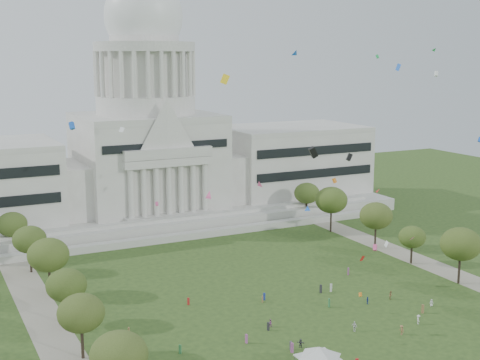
# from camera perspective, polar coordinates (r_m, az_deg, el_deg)

# --- Properties ---
(ground) EXTENTS (400.00, 400.00, 0.00)m
(ground) POSITION_cam_1_polar(r_m,az_deg,el_deg) (129.02, 9.18, -13.91)
(ground) COLOR #2C461C
(ground) RESTS_ON ground
(capitol) EXTENTS (160.00, 64.50, 91.30)m
(capitol) POSITION_cam_1_polar(r_m,az_deg,el_deg) (221.86, -7.90, 2.49)
(capitol) COLOR #B9B6AC
(capitol) RESTS_ON ground
(path_left) EXTENTS (8.00, 160.00, 0.04)m
(path_left) POSITION_cam_1_polar(r_m,az_deg,el_deg) (137.42, -15.72, -12.60)
(path_left) COLOR gray
(path_left) RESTS_ON ground
(path_right) EXTENTS (8.00, 160.00, 0.04)m
(path_right) POSITION_cam_1_polar(r_m,az_deg,el_deg) (179.43, 16.20, -7.08)
(path_right) COLOR gray
(path_right) RESTS_ON ground
(row_tree_l_1) EXTENTS (8.86, 8.86, 12.59)m
(row_tree_l_1) POSITION_cam_1_polar(r_m,az_deg,el_deg) (105.12, -10.29, -14.50)
(row_tree_l_1) COLOR black
(row_tree_l_1) RESTS_ON ground
(row_tree_l_2) EXTENTS (8.42, 8.42, 11.97)m
(row_tree_l_2) POSITION_cam_1_polar(r_m,az_deg,el_deg) (123.20, -13.41, -10.99)
(row_tree_l_2) COLOR black
(row_tree_l_2) RESTS_ON ground
(row_tree_r_2) EXTENTS (9.55, 9.55, 13.58)m
(row_tree_r_2) POSITION_cam_1_polar(r_m,az_deg,el_deg) (165.52, 18.32, -5.21)
(row_tree_r_2) COLOR black
(row_tree_r_2) RESTS_ON ground
(row_tree_l_3) EXTENTS (8.12, 8.12, 11.55)m
(row_tree_l_3) POSITION_cam_1_polar(r_m,az_deg,el_deg) (138.76, -14.60, -8.69)
(row_tree_l_3) COLOR black
(row_tree_l_3) RESTS_ON ground
(row_tree_r_3) EXTENTS (7.01, 7.01, 9.98)m
(row_tree_r_3) POSITION_cam_1_polar(r_m,az_deg,el_deg) (178.33, 14.48, -4.74)
(row_tree_r_3) COLOR black
(row_tree_r_3) RESTS_ON ground
(row_tree_l_4) EXTENTS (9.29, 9.29, 13.21)m
(row_tree_l_4) POSITION_cam_1_polar(r_m,az_deg,el_deg) (155.75, -16.04, -6.17)
(row_tree_l_4) COLOR black
(row_tree_l_4) RESTS_ON ground
(row_tree_r_4) EXTENTS (9.19, 9.19, 13.06)m
(row_tree_r_4) POSITION_cam_1_polar(r_m,az_deg,el_deg) (189.61, 11.54, -3.01)
(row_tree_r_4) COLOR black
(row_tree_r_4) RESTS_ON ground
(row_tree_l_5) EXTENTS (8.33, 8.33, 11.85)m
(row_tree_l_5) POSITION_cam_1_polar(r_m,az_deg,el_deg) (173.52, -17.52, -4.87)
(row_tree_l_5) COLOR black
(row_tree_l_5) RESTS_ON ground
(row_tree_r_5) EXTENTS (9.82, 9.82, 13.96)m
(row_tree_r_5) POSITION_cam_1_polar(r_m,az_deg,el_deg) (204.58, 7.81, -1.71)
(row_tree_r_5) COLOR black
(row_tree_r_5) RESTS_ON ground
(row_tree_l_6) EXTENTS (8.19, 8.19, 11.64)m
(row_tree_l_6) POSITION_cam_1_polar(r_m,az_deg,el_deg) (190.76, -18.88, -3.61)
(row_tree_l_6) COLOR black
(row_tree_l_6) RESTS_ON ground
(row_tree_r_6) EXTENTS (8.42, 8.42, 11.97)m
(row_tree_r_6) POSITION_cam_1_polar(r_m,az_deg,el_deg) (220.87, 5.72, -1.13)
(row_tree_r_6) COLOR black
(row_tree_r_6) RESTS_ON ground
(event_tent) EXTENTS (8.96, 8.96, 5.02)m
(event_tent) POSITION_cam_1_polar(r_m,az_deg,el_deg) (117.08, 6.78, -14.41)
(event_tent) COLOR #4C4C4C
(event_tent) RESTS_ON ground
(person_0) EXTENTS (0.90, 0.87, 1.56)m
(person_0) POSITION_cam_1_polar(r_m,az_deg,el_deg) (151.83, 16.02, -10.04)
(person_0) COLOR silver
(person_0) RESTS_ON ground
(person_2) EXTENTS (0.99, 1.06, 1.87)m
(person_2) POSITION_cam_1_polar(r_m,az_deg,el_deg) (153.77, 12.75, -9.55)
(person_2) COLOR olive
(person_2) RESTS_ON ground
(person_3) EXTENTS (0.75, 1.30, 1.92)m
(person_3) POSITION_cam_1_polar(r_m,az_deg,el_deg) (135.91, 13.62, -12.33)
(person_3) COLOR olive
(person_3) RESTS_ON ground
(person_4) EXTENTS (1.06, 1.33, 2.00)m
(person_4) POSITION_cam_1_polar(r_m,az_deg,el_deg) (135.63, 9.73, -12.21)
(person_4) COLOR silver
(person_4) RESTS_ON ground
(person_5) EXTENTS (1.59, 1.53, 1.70)m
(person_5) POSITION_cam_1_polar(r_m,az_deg,el_deg) (127.49, 5.19, -13.71)
(person_5) COLOR #4C4C51
(person_5) RESTS_ON ground
(person_8) EXTENTS (0.82, 0.54, 1.63)m
(person_8) POSITION_cam_1_polar(r_m,az_deg,el_deg) (135.98, 2.58, -12.08)
(person_8) COLOR #994C8C
(person_8) RESTS_ON ground
(person_9) EXTENTS (1.16, 1.40, 1.93)m
(person_9) POSITION_cam_1_polar(r_m,az_deg,el_deg) (141.68, 14.98, -11.42)
(person_9) COLOR silver
(person_9) RESTS_ON ground
(person_10) EXTENTS (0.80, 1.08, 1.65)m
(person_10) POSITION_cam_1_polar(r_m,az_deg,el_deg) (149.89, 10.83, -10.06)
(person_10) COLOR navy
(person_10) RESTS_ON ground
(distant_crowd) EXTENTS (66.90, 42.50, 1.94)m
(distant_crowd) POSITION_cam_1_polar(r_m,az_deg,el_deg) (134.56, 1.37, -12.30)
(distant_crowd) COLOR silver
(distant_crowd) RESTS_ON ground
(kite_swarm) EXTENTS (88.57, 100.67, 63.63)m
(kite_swarm) POSITION_cam_1_polar(r_m,az_deg,el_deg) (124.84, 8.83, -0.33)
(kite_swarm) COLOR green
(kite_swarm) RESTS_ON ground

